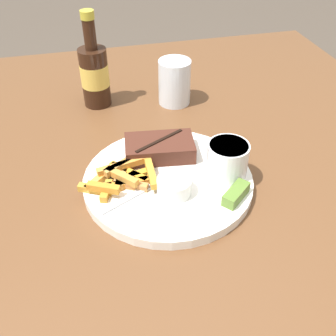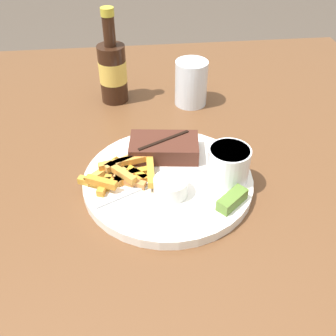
# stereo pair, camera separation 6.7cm
# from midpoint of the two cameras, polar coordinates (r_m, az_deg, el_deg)

# --- Properties ---
(dining_table) EXTENTS (1.18, 1.29, 0.75)m
(dining_table) POSITION_cam_midpoint_polar(r_m,az_deg,el_deg) (0.75, 2.59, -6.79)
(dining_table) COLOR brown
(dining_table) RESTS_ON ground_plane
(dinner_plate) EXTENTS (0.30, 0.30, 0.02)m
(dinner_plate) POSITION_cam_midpoint_polar(r_m,az_deg,el_deg) (0.69, 2.78, -1.98)
(dinner_plate) COLOR white
(dinner_plate) RESTS_ON dining_table
(steak_portion) EXTENTS (0.13, 0.09, 0.03)m
(steak_portion) POSITION_cam_midpoint_polar(r_m,az_deg,el_deg) (0.73, 2.03, 2.88)
(steak_portion) COLOR #472319
(steak_portion) RESTS_ON dinner_plate
(fries_pile) EXTENTS (0.13, 0.10, 0.02)m
(fries_pile) POSITION_cam_midpoint_polar(r_m,az_deg,el_deg) (0.68, -3.98, -0.96)
(fries_pile) COLOR gold
(fries_pile) RESTS_ON dinner_plate
(coleslaw_cup) EXTENTS (0.07, 0.07, 0.06)m
(coleslaw_cup) POSITION_cam_midpoint_polar(r_m,az_deg,el_deg) (0.67, 11.63, 0.63)
(coleslaw_cup) COLOR white
(coleslaw_cup) RESTS_ON dinner_plate
(dipping_sauce_cup) EXTENTS (0.06, 0.06, 0.03)m
(dipping_sauce_cup) POSITION_cam_midpoint_polar(r_m,az_deg,el_deg) (0.64, 3.79, -2.71)
(dipping_sauce_cup) COLOR silver
(dipping_sauce_cup) RESTS_ON dinner_plate
(pickle_spear) EXTENTS (0.06, 0.05, 0.02)m
(pickle_spear) POSITION_cam_midpoint_polar(r_m,az_deg,el_deg) (0.64, 12.28, -4.66)
(pickle_spear) COLOR #567A2D
(pickle_spear) RESTS_ON dinner_plate
(fork_utensil) EXTENTS (0.13, 0.07, 0.00)m
(fork_utensil) POSITION_cam_midpoint_polar(r_m,az_deg,el_deg) (0.65, -2.82, -3.69)
(fork_utensil) COLOR #B7B7BC
(fork_utensil) RESTS_ON dinner_plate
(beer_bottle) EXTENTS (0.06, 0.06, 0.21)m
(beer_bottle) POSITION_cam_midpoint_polar(r_m,az_deg,el_deg) (0.92, -5.91, 13.93)
(beer_bottle) COLOR black
(beer_bottle) RESTS_ON dining_table
(drinking_glass) EXTENTS (0.07, 0.07, 0.10)m
(drinking_glass) POSITION_cam_midpoint_polar(r_m,az_deg,el_deg) (0.91, 5.53, 12.12)
(drinking_glass) COLOR silver
(drinking_glass) RESTS_ON dining_table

